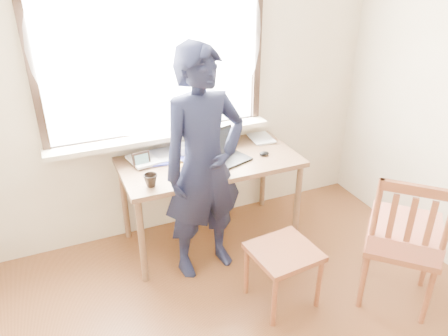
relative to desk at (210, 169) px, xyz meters
name	(u,v)px	position (x,y,z in m)	size (l,w,h in m)	color
room_shell	(298,122)	(-0.13, -1.43, 0.94)	(3.52, 4.02, 2.61)	beige
desk	(210,169)	(0.00, 0.00, 0.00)	(1.44, 0.72, 0.77)	brown
laptop	(223,153)	(0.11, -0.03, 0.14)	(0.41, 0.37, 0.23)	black
mug_white	(184,150)	(-0.17, 0.14, 0.13)	(0.14, 0.14, 0.11)	white
mug_dark	(151,180)	(-0.55, -0.23, 0.13)	(0.10, 0.10, 0.09)	black
mouse	(264,153)	(0.44, -0.10, 0.10)	(0.09, 0.06, 0.03)	black
desk_clutter	(178,156)	(-0.23, 0.13, 0.10)	(0.66, 0.44, 0.03)	white
book_a	(153,158)	(-0.42, 0.19, 0.09)	(0.20, 0.27, 0.03)	white
book_b	(251,140)	(0.48, 0.21, 0.09)	(0.19, 0.26, 0.02)	white
picture_frame	(141,160)	(-0.53, 0.10, 0.13)	(0.14, 0.03, 0.11)	black
work_chair	(283,258)	(0.19, -0.90, -0.32)	(0.47, 0.46, 0.45)	brown
side_chair	(404,236)	(0.95, -1.20, -0.14)	(0.67, 0.67, 1.05)	brown
person	(204,166)	(-0.17, -0.31, 0.20)	(0.65, 0.43, 1.78)	black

